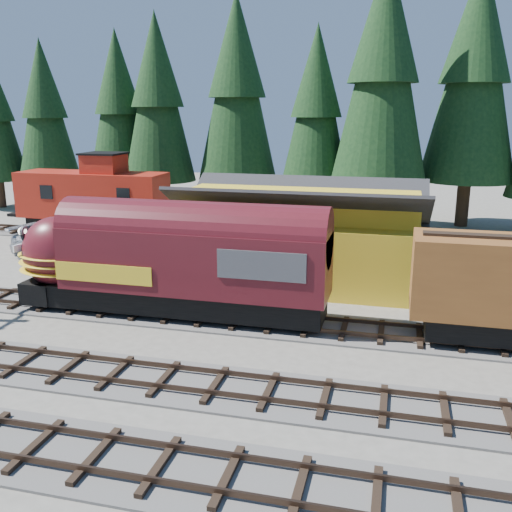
% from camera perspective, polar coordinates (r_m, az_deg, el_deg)
% --- Properties ---
extents(ground, '(120.00, 120.00, 0.00)m').
position_cam_1_polar(ground, '(20.80, -0.76, -10.84)').
color(ground, '#6B665B').
rests_on(ground, ground).
extents(track_spur, '(32.00, 3.20, 0.33)m').
position_cam_1_polar(track_spur, '(40.09, -7.96, 1.61)').
color(track_spur, '#4C4947').
rests_on(track_spur, ground).
extents(depot, '(12.80, 7.00, 5.30)m').
position_cam_1_polar(depot, '(29.67, 4.46, 2.90)').
color(depot, gold).
rests_on(depot, ground).
extents(conifer_backdrop, '(80.15, 24.19, 17.13)m').
position_cam_1_polar(conifer_backdrop, '(43.57, 18.33, 15.33)').
color(conifer_backdrop, black).
rests_on(conifer_backdrop, ground).
extents(locomotive, '(14.31, 2.84, 3.89)m').
position_cam_1_polar(locomotive, '(25.14, -9.44, -0.91)').
color(locomotive, black).
rests_on(locomotive, ground).
extents(caboose, '(10.64, 3.09, 5.53)m').
position_cam_1_polar(caboose, '(42.31, -15.93, 5.54)').
color(caboose, black).
rests_on(caboose, ground).
extents(pickup_truck_a, '(6.33, 4.67, 1.60)m').
position_cam_1_polar(pickup_truck_a, '(31.24, -13.80, -0.97)').
color(pickup_truck_a, black).
rests_on(pickup_truck_a, ground).
extents(pickup_truck_b, '(7.31, 4.28, 1.99)m').
position_cam_1_polar(pickup_truck_b, '(36.06, -18.85, 1.04)').
color(pickup_truck_b, '#A0A3A7').
rests_on(pickup_truck_b, ground).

